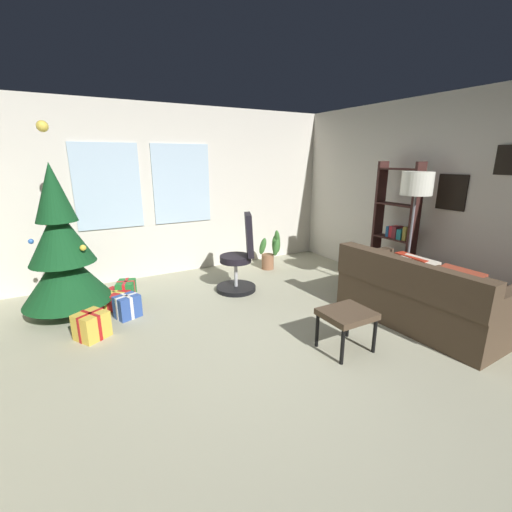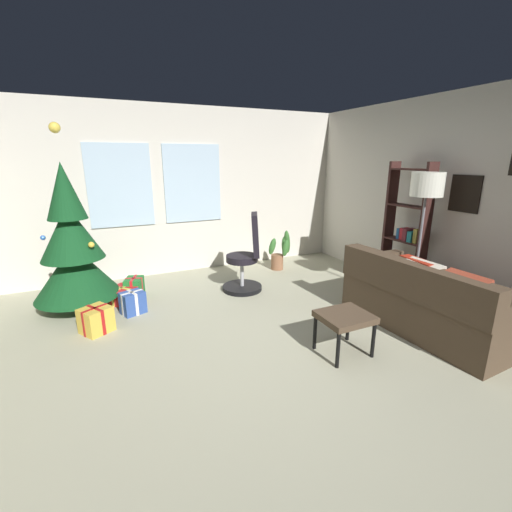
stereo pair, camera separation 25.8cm
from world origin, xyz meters
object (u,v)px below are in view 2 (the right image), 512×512
(bookshelf, at_px, (405,237))
(footstool, at_px, (345,320))
(gift_box_red, at_px, (122,295))
(gift_box_green, at_px, (134,288))
(holiday_tree, at_px, (73,251))
(gift_box_gold, at_px, (96,320))
(couch, at_px, (442,304))
(office_chair, at_px, (246,261))
(potted_plant, at_px, (280,253))
(floor_lamp, at_px, (426,194))
(gift_box_blue, at_px, (133,303))

(bookshelf, bearing_deg, footstool, -151.20)
(gift_box_red, relative_size, gift_box_green, 1.37)
(footstool, distance_m, gift_box_green, 2.86)
(footstool, xyz_separation_m, gift_box_red, (-1.82, 2.20, -0.25))
(holiday_tree, distance_m, gift_box_gold, 1.00)
(holiday_tree, bearing_deg, gift_box_green, 6.78)
(gift_box_red, bearing_deg, gift_box_gold, -113.60)
(footstool, bearing_deg, gift_box_red, 129.67)
(couch, bearing_deg, gift_box_gold, 155.92)
(gift_box_green, xyz_separation_m, gift_box_gold, (-0.49, -0.86, 0.01))
(couch, xyz_separation_m, holiday_tree, (-3.59, 2.31, 0.44))
(holiday_tree, height_order, office_chair, holiday_tree)
(footstool, xyz_separation_m, gift_box_green, (-1.65, 2.32, -0.22))
(gift_box_gold, bearing_deg, holiday_tree, 102.42)
(gift_box_red, relative_size, bookshelf, 0.25)
(holiday_tree, distance_m, potted_plant, 3.09)
(couch, bearing_deg, floor_lamp, 65.72)
(gift_box_green, xyz_separation_m, floor_lamp, (3.20, -1.78, 1.28))
(gift_box_green, bearing_deg, office_chair, -15.19)
(couch, distance_m, floor_lamp, 1.29)
(bookshelf, height_order, floor_lamp, bookshelf)
(footstool, distance_m, potted_plant, 2.66)
(gift_box_green, bearing_deg, holiday_tree, -173.22)
(footstool, height_order, gift_box_blue, footstool)
(holiday_tree, distance_m, gift_box_green, 0.90)
(gift_box_blue, xyz_separation_m, bookshelf, (3.52, -0.81, 0.65))
(holiday_tree, bearing_deg, floor_lamp, -23.84)
(bookshelf, xyz_separation_m, floor_lamp, (-0.25, -0.44, 0.63))
(footstool, distance_m, gift_box_blue, 2.50)
(footstool, xyz_separation_m, office_chair, (-0.18, 1.92, 0.08))
(footstool, bearing_deg, holiday_tree, 135.88)
(footstool, distance_m, holiday_tree, 3.25)
(couch, relative_size, footstool, 3.85)
(holiday_tree, xyz_separation_m, potted_plant, (3.04, 0.31, -0.45))
(potted_plant, bearing_deg, footstool, -105.74)
(bookshelf, bearing_deg, holiday_tree, 162.94)
(holiday_tree, height_order, potted_plant, holiday_tree)
(potted_plant, bearing_deg, bookshelf, -55.76)
(footstool, height_order, holiday_tree, holiday_tree)
(holiday_tree, xyz_separation_m, gift_box_gold, (0.17, -0.78, -0.61))
(potted_plant, bearing_deg, gift_box_green, -174.37)
(gift_box_blue, height_order, bookshelf, bookshelf)
(office_chair, bearing_deg, gift_box_blue, -175.19)
(gift_box_gold, xyz_separation_m, potted_plant, (2.87, 1.09, 0.15))
(gift_box_red, relative_size, gift_box_blue, 1.43)
(holiday_tree, distance_m, floor_lamp, 4.27)
(gift_box_blue, bearing_deg, bookshelf, -12.90)
(gift_box_gold, bearing_deg, potted_plant, 20.89)
(couch, distance_m, holiday_tree, 4.29)
(gift_box_red, bearing_deg, couch, -36.14)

